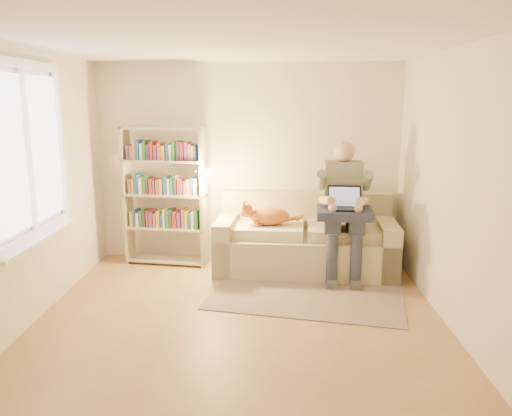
{
  "coord_description": "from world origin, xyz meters",
  "views": [
    {
      "loc": [
        0.3,
        -4.37,
        2.12
      ],
      "look_at": [
        0.13,
        1.0,
        0.95
      ],
      "focal_mm": 35.0,
      "sensor_mm": 36.0,
      "label": 1
    }
  ],
  "objects_px": {
    "person": "(343,202)",
    "cat": "(262,215)",
    "laptop": "(350,203)",
    "bookshelf": "(165,189)",
    "sofa": "(305,243)"
  },
  "relations": [
    {
      "from": "person",
      "to": "cat",
      "type": "xyz_separation_m",
      "value": [
        -0.98,
        0.09,
        -0.2
      ]
    },
    {
      "from": "person",
      "to": "laptop",
      "type": "bearing_deg",
      "value": -67.96
    },
    {
      "from": "cat",
      "to": "bookshelf",
      "type": "relative_size",
      "value": 0.43
    },
    {
      "from": "sofa",
      "to": "laptop",
      "type": "bearing_deg",
      "value": -31.94
    },
    {
      "from": "laptop",
      "to": "bookshelf",
      "type": "distance_m",
      "value": 2.34
    },
    {
      "from": "sofa",
      "to": "bookshelf",
      "type": "xyz_separation_m",
      "value": [
        -1.8,
        0.15,
        0.65
      ]
    },
    {
      "from": "laptop",
      "to": "cat",
      "type": "bearing_deg",
      "value": 170.4
    },
    {
      "from": "person",
      "to": "bookshelf",
      "type": "height_order",
      "value": "bookshelf"
    },
    {
      "from": "sofa",
      "to": "cat",
      "type": "height_order",
      "value": "sofa"
    },
    {
      "from": "laptop",
      "to": "bookshelf",
      "type": "xyz_separation_m",
      "value": [
        -2.29,
        0.51,
        0.07
      ]
    },
    {
      "from": "sofa",
      "to": "laptop",
      "type": "xyz_separation_m",
      "value": [
        0.49,
        -0.35,
        0.59
      ]
    },
    {
      "from": "person",
      "to": "bookshelf",
      "type": "distance_m",
      "value": 2.26
    },
    {
      "from": "cat",
      "to": "bookshelf",
      "type": "distance_m",
      "value": 1.31
    },
    {
      "from": "cat",
      "to": "bookshelf",
      "type": "xyz_separation_m",
      "value": [
        -1.25,
        0.26,
        0.28
      ]
    },
    {
      "from": "sofa",
      "to": "bookshelf",
      "type": "bearing_deg",
      "value": 179.15
    }
  ]
}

